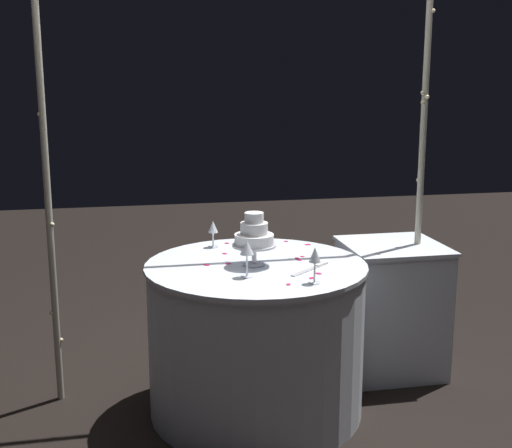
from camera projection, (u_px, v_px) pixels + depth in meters
ground_plane at (256, 409)px, 3.60m from camera, size 12.00×12.00×0.00m
decorative_arch at (244, 128)px, 3.60m from camera, size 2.11×0.06×2.22m
main_table at (256, 338)px, 3.51m from camera, size 1.13×1.13×0.80m
side_table at (391, 307)px, 4.01m from camera, size 0.56×0.56×0.77m
tiered_cake at (254, 236)px, 3.37m from camera, size 0.22×0.22×0.27m
wine_glass_0 at (247, 249)px, 3.18m from camera, size 0.07×0.07×0.18m
wine_glass_1 at (213, 228)px, 3.75m from camera, size 0.06×0.06×0.15m
wine_glass_2 at (315, 257)px, 3.08m from camera, size 0.06×0.06×0.17m
cake_knife at (312, 268)px, 3.33m from camera, size 0.24×0.21×0.01m
rose_petal_0 at (207, 265)px, 3.41m from camera, size 0.04×0.04×0.00m
rose_petal_1 at (225, 253)px, 3.62m from camera, size 0.04×0.04×0.00m
rose_petal_2 at (318, 273)px, 3.26m from camera, size 0.04×0.04×0.00m
rose_petal_3 at (312, 278)px, 3.18m from camera, size 0.04×0.04×0.00m
rose_petal_4 at (288, 284)px, 3.09m from camera, size 0.03×0.03×0.00m
rose_petal_5 at (299, 260)px, 3.50m from camera, size 0.03×0.04×0.00m
rose_petal_6 at (228, 264)px, 3.43m from camera, size 0.04×0.03×0.00m
rose_petal_7 at (308, 244)px, 3.82m from camera, size 0.04×0.03×0.00m
rose_petal_8 at (247, 250)px, 3.69m from camera, size 0.03×0.04×0.00m
rose_petal_9 at (302, 256)px, 3.56m from camera, size 0.03×0.03×0.00m
rose_petal_10 at (242, 250)px, 3.69m from camera, size 0.03×0.03×0.00m
rose_petal_11 at (247, 250)px, 3.69m from camera, size 0.04×0.03×0.00m
rose_petal_12 at (227, 243)px, 3.85m from camera, size 0.04×0.04×0.00m
rose_petal_13 at (286, 241)px, 3.89m from camera, size 0.03×0.03×0.00m
rose_petal_14 at (297, 258)px, 3.53m from camera, size 0.03×0.03×0.00m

